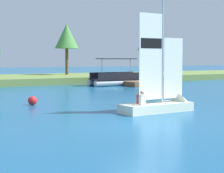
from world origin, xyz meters
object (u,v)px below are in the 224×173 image
object	(u,v)px
channel_buoy	(32,101)
shoreline_tree_right	(152,31)
shoreline_tree_midright	(67,36)
sailboat	(166,103)
pontoon_boat	(116,79)
wooden_dock	(125,83)

from	to	relation	value
channel_buoy	shoreline_tree_right	bearing A→B (deg)	42.24
shoreline_tree_midright	shoreline_tree_right	distance (m)	10.89
sailboat	shoreline_tree_right	bearing A→B (deg)	53.97
shoreline_tree_midright	pontoon_boat	bearing A→B (deg)	-83.84
shoreline_tree_midright	shoreline_tree_right	size ratio (longest dim) A/B	0.78
shoreline_tree_midright	sailboat	bearing A→B (deg)	-101.08
wooden_dock	pontoon_boat	size ratio (longest dim) A/B	1.18
shoreline_tree_right	channel_buoy	distance (m)	29.37
shoreline_tree_midright	channel_buoy	bearing A→B (deg)	-115.90
shoreline_tree_midright	channel_buoy	xyz separation A→B (m)	(-10.88, -22.41, -5.11)
pontoon_boat	shoreline_tree_right	bearing A→B (deg)	37.83
shoreline_tree_midright	channel_buoy	size ratio (longest dim) A/B	11.85
sailboat	pontoon_boat	world-z (taller)	sailboat
wooden_dock	sailboat	xyz separation A→B (m)	(-7.67, -17.59, 0.20)
wooden_dock	sailboat	bearing A→B (deg)	-113.56
pontoon_boat	shoreline_tree_midright	bearing A→B (deg)	94.92
shoreline_tree_midright	sailboat	size ratio (longest dim) A/B	1.03
wooden_dock	pontoon_boat	world-z (taller)	pontoon_boat
wooden_dock	sailboat	world-z (taller)	sailboat
wooden_dock	channel_buoy	xyz separation A→B (m)	(-13.06, -11.97, 0.03)
shoreline_tree_right	sailboat	size ratio (longest dim) A/B	1.32
shoreline_tree_midright	shoreline_tree_right	bearing A→B (deg)	-16.45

